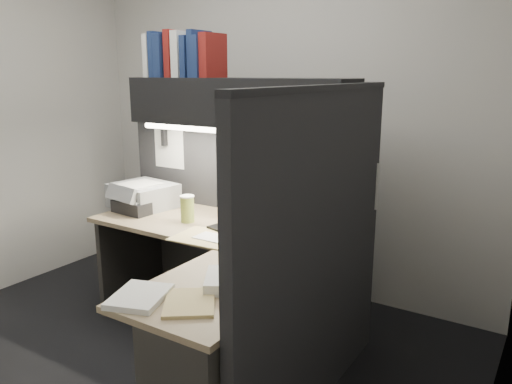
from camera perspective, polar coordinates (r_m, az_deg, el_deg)
floor at (r=3.19m, az=-12.00°, el=-18.64°), size 3.50×3.50×0.00m
wall_back at (r=3.92m, az=2.61°, el=8.62°), size 3.50×0.04×2.70m
wall_right at (r=1.93m, az=26.10°, el=2.17°), size 0.04×3.00×2.70m
partition_back at (r=3.52m, az=-1.69°, el=-1.02°), size 1.90×0.06×1.60m
partition_right at (r=2.45m, az=6.98°, el=-7.74°), size 0.06×1.50×1.60m
desk at (r=2.72m, az=-5.88°, el=-13.66°), size 1.70×1.53×0.73m
overhead_shelf at (r=3.21m, az=-2.19°, el=10.23°), size 1.55×0.34×0.30m
task_light_tube at (r=3.11m, az=-3.63°, el=6.97°), size 1.32×0.04×0.04m
monitor at (r=3.17m, az=1.29°, el=-0.00°), size 0.47×0.33×0.53m
keyboard at (r=3.02m, az=-2.01°, el=-4.69°), size 0.45×0.24×0.02m
mousepad at (r=2.80m, az=3.78°, el=-6.37°), size 0.26×0.24×0.00m
mouse at (r=2.80m, az=3.89°, el=-5.99°), size 0.08×0.10×0.03m
telephone at (r=3.06m, az=4.54°, el=-3.88°), size 0.25×0.26×0.08m
coffee_cup at (r=3.28m, az=-7.85°, el=-2.00°), size 0.11×0.11×0.17m
printer at (r=3.70m, az=-12.75°, el=-0.39°), size 0.48×0.42×0.17m
notebook_stack at (r=3.60m, az=-13.36°, el=-1.51°), size 0.31×0.26×0.09m
open_folder at (r=2.95m, az=-4.97°, el=-5.32°), size 0.48×0.33×0.01m
paper_stack_a at (r=2.31m, az=-2.11°, el=-10.09°), size 0.37×0.36×0.06m
paper_stack_b at (r=2.25m, az=-13.16°, el=-11.56°), size 0.29×0.32×0.03m
manila_stack at (r=2.17m, az=-7.61°, el=-12.42°), size 0.32×0.34×0.02m
binder_row at (r=3.47m, az=-8.25°, el=15.20°), size 0.54×0.25×0.31m
pinned_papers at (r=2.95m, az=0.55°, el=1.21°), size 1.76×1.31×0.51m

